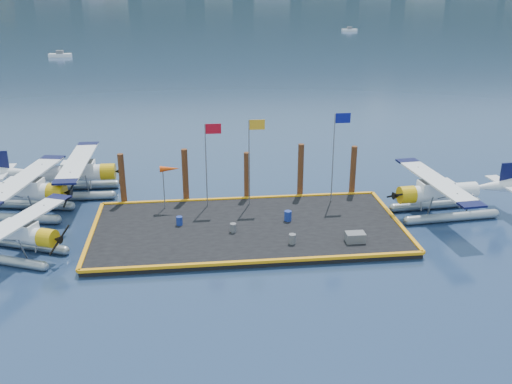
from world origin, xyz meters
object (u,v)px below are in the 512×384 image
at_px(seaplane_a, 15,236).
at_px(drum_2, 288,216).
at_px(flagpole_red, 209,152).
at_px(piling_3, 301,172).
at_px(drum_1, 292,239).
at_px(flagpole_yellow, 252,149).
at_px(seaplane_d, 440,195).
at_px(seaplane_b, 20,194).
at_px(crate, 355,237).
at_px(seaplane_c, 74,175).
at_px(piling_1, 185,177).
at_px(piling_4, 353,172).
at_px(piling_2, 247,177).
at_px(drum_3, 233,228).
at_px(piling_0, 122,181).
at_px(drum_0, 179,221).
at_px(windsock, 170,170).
at_px(flagpole_blue, 336,144).

relative_size(seaplane_a, drum_2, 12.81).
xyz_separation_m(flagpole_red, piling_3, (6.79, 1.60, -2.25)).
bearing_deg(seaplane_a, drum_1, 109.96).
bearing_deg(drum_1, flagpole_yellow, 104.82).
xyz_separation_m(seaplane_a, seaplane_d, (27.61, 3.26, 0.16)).
bearing_deg(drum_2, seaplane_b, 167.98).
bearing_deg(crate, seaplane_c, 149.10).
bearing_deg(piling_1, piling_4, 0.00).
bearing_deg(seaplane_c, flagpole_yellow, 71.83).
relative_size(seaplane_a, drum_1, 14.33).
height_order(seaplane_b, flagpole_yellow, flagpole_yellow).
distance_m(crate, flagpole_yellow, 9.67).
distance_m(flagpole_red, piling_2, 4.07).
xyz_separation_m(seaplane_a, piling_1, (10.03, 7.42, 0.71)).
bearing_deg(piling_3, seaplane_d, -24.63).
bearing_deg(seaplane_a, crate, 110.04).
relative_size(seaplane_b, drum_1, 17.35).
xyz_separation_m(seaplane_c, crate, (18.85, -11.28, -0.91)).
distance_m(drum_3, piling_0, 9.80).
relative_size(seaplane_b, drum_0, 18.18).
relative_size(drum_0, drum_1, 0.95).
height_order(seaplane_c, crate, seaplane_c).
bearing_deg(drum_0, piling_4, 19.91).
bearing_deg(flagpole_red, seaplane_d, -9.18).
bearing_deg(piling_1, piling_2, 0.00).
distance_m(drum_0, piling_4, 13.83).
relative_size(windsock, piling_4, 0.78).
bearing_deg(crate, windsock, 149.02).
height_order(crate, windsock, windsock).
relative_size(seaplane_b, seaplane_c, 1.03).
bearing_deg(piling_1, drum_0, -95.39).
height_order(drum_3, flagpole_red, flagpole_red).
xyz_separation_m(seaplane_a, windsock, (9.00, 5.82, 1.84)).
bearing_deg(piling_4, seaplane_c, 172.30).
bearing_deg(flagpole_yellow, piling_2, 97.21).
height_order(flagpole_yellow, piling_4, flagpole_yellow).
bearing_deg(seaplane_d, seaplane_b, 78.90).
relative_size(piling_2, piling_4, 0.95).
xyz_separation_m(seaplane_c, flagpole_yellow, (13.18, -4.44, 2.91)).
bearing_deg(piling_1, drum_2, -35.26).
bearing_deg(piling_3, drum_3, -131.73).
xyz_separation_m(flagpole_yellow, piling_2, (-0.20, 1.60, -2.61)).
relative_size(flagpole_yellow, flagpole_blue, 0.95).
xyz_separation_m(windsock, piling_3, (9.53, 1.60, -1.08)).
bearing_deg(seaplane_c, windsock, 59.66).
height_order(piling_3, piling_4, piling_3).
relative_size(crate, flagpole_yellow, 0.19).
height_order(drum_0, flagpole_red, flagpole_red).
height_order(seaplane_c, windsock, seaplane_c).
xyz_separation_m(flagpole_blue, piling_4, (1.80, 1.60, -2.69)).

